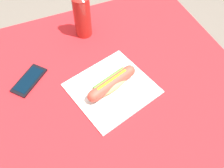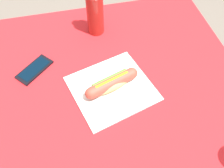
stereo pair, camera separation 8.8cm
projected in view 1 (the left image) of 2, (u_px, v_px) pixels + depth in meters
name	position (u px, v px, depth m)	size (l,w,h in m)	color
ground_plane	(104.00, 161.00, 1.49)	(6.00, 6.00, 0.00)	#6B6056
dining_table	(100.00, 109.00, 1.00)	(1.11, 0.97, 0.74)	brown
paper_wrapper	(112.00, 88.00, 0.90)	(0.28, 0.26, 0.01)	silver
hot_dog	(112.00, 83.00, 0.88)	(0.20, 0.10, 0.05)	#DBB26B
cell_phone	(29.00, 80.00, 0.92)	(0.15, 0.14, 0.01)	black
soda_bottle	(82.00, 13.00, 0.99)	(0.07, 0.07, 0.25)	maroon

